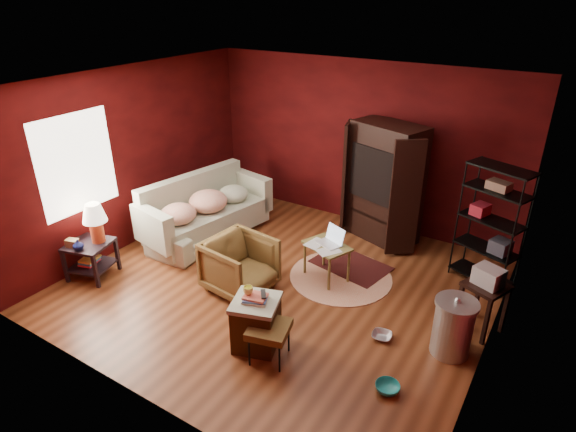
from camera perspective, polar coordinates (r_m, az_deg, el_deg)
name	(u,v)px	position (r m, az deg, el deg)	size (l,w,h in m)	color
room	(277,193)	(6.25, -1.35, 2.69)	(5.54, 5.04, 2.84)	brown
sofa	(204,214)	(8.11, -9.88, 0.20)	(2.08, 0.61, 0.81)	#B3BAA0
armchair	(240,263)	(6.63, -5.74, -5.56)	(0.82, 0.77, 0.84)	black
pet_bowl_steel	(382,330)	(6.02, 11.13, -13.12)	(0.24, 0.06, 0.24)	silver
pet_bowl_turquoise	(388,381)	(5.39, 11.79, -18.63)	(0.26, 0.08, 0.26)	teal
vase	(78,245)	(7.24, -23.62, -3.19)	(0.15, 0.15, 0.15)	#0B1039
mug	(248,289)	(5.49, -4.76, -8.66)	(0.12, 0.09, 0.12)	#FFFA7C
side_table	(92,234)	(7.35, -22.19, -1.96)	(0.70, 0.70, 1.12)	black
sofa_cushions	(204,211)	(8.11, -9.94, 0.61)	(1.28, 2.36, 0.94)	#B3BAA0
hamper	(256,322)	(5.71, -3.78, -12.45)	(0.65, 0.65, 0.72)	#452A10
footstool	(269,330)	(5.48, -2.27, -13.40)	(0.54, 0.54, 0.45)	black
rug_round	(341,277)	(7.11, 6.26, -7.15)	(1.82, 1.82, 0.01)	beige
rug_oriental	(351,265)	(7.39, 7.44, -5.76)	(1.22, 0.93, 0.01)	#511715
laptop_desk	(327,248)	(6.84, 4.70, -3.84)	(0.75, 0.66, 0.78)	olive
tv_armoire	(384,181)	(7.86, 11.34, 4.06)	(1.45, 1.09, 1.94)	black
wire_shelving	(492,222)	(7.08, 23.07, -0.62)	(0.92, 0.64, 1.74)	black
small_stand	(487,284)	(6.19, 22.50, -7.50)	(0.58, 0.58, 0.89)	black
trash_can	(453,327)	(5.89, 18.96, -12.34)	(0.51, 0.51, 0.76)	silver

